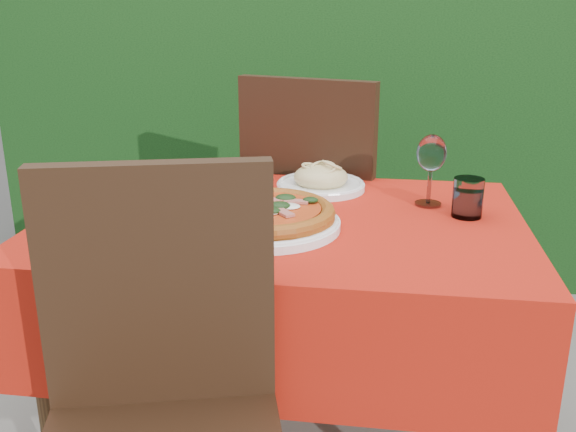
# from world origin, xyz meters

# --- Properties ---
(hedge) EXTENTS (3.20, 0.55, 1.78)m
(hedge) POSITION_xyz_m (0.00, 1.55, 0.92)
(hedge) COLOR black
(hedge) RESTS_ON ground
(dining_table) EXTENTS (1.26, 0.86, 0.75)m
(dining_table) POSITION_xyz_m (0.00, 0.00, 0.60)
(dining_table) COLOR #482F17
(dining_table) RESTS_ON ground
(chair_near) EXTENTS (0.56, 0.56, 1.01)m
(chair_near) POSITION_xyz_m (-0.14, -0.60, 0.58)
(chair_near) COLOR black
(chair_near) RESTS_ON ground
(chair_far) EXTENTS (0.59, 0.59, 1.06)m
(chair_far) POSITION_xyz_m (0.04, 0.59, 0.61)
(chair_far) COLOR black
(chair_far) RESTS_ON ground
(pizza_plate) EXTENTS (0.40, 0.40, 0.07)m
(pizza_plate) POSITION_xyz_m (-0.03, -0.09, 0.78)
(pizza_plate) COLOR white
(pizza_plate) RESTS_ON dining_table
(pasta_plate) EXTENTS (0.27, 0.27, 0.08)m
(pasta_plate) POSITION_xyz_m (0.07, 0.28, 0.78)
(pasta_plate) COLOR white
(pasta_plate) RESTS_ON dining_table
(water_glass) EXTENTS (0.08, 0.08, 0.10)m
(water_glass) POSITION_xyz_m (0.48, 0.07, 0.80)
(water_glass) COLOR silver
(water_glass) RESTS_ON dining_table
(wine_glass) EXTENTS (0.08, 0.08, 0.20)m
(wine_glass) POSITION_xyz_m (0.39, 0.16, 0.89)
(wine_glass) COLOR silver
(wine_glass) RESTS_ON dining_table
(fork) EXTENTS (0.06, 0.19, 0.00)m
(fork) POSITION_xyz_m (-0.34, -0.07, 0.75)
(fork) COLOR #B5B4BC
(fork) RESTS_ON dining_table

